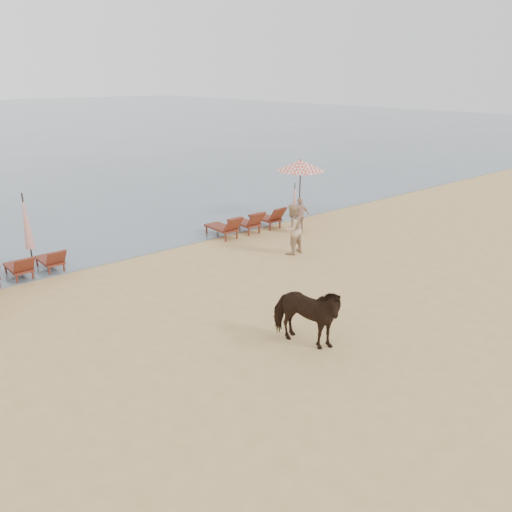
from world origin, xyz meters
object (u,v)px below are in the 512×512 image
(umbrella_open_right, at_px, (301,165))
(beachgoer_right_a, at_px, (292,229))
(lounger_cluster_left, at_px, (20,267))
(cow, at_px, (305,315))
(lounger_cluster_right, at_px, (247,222))
(umbrella_closed_left, at_px, (26,222))
(beachgoer_right_b, at_px, (300,215))
(umbrella_closed_right, at_px, (294,201))

(umbrella_open_right, xyz_separation_m, beachgoer_right_a, (-3.81, -3.54, -1.45))
(lounger_cluster_left, height_order, beachgoer_right_a, beachgoer_right_a)
(cow, bearing_deg, lounger_cluster_right, 39.86)
(lounger_cluster_left, distance_m, umbrella_closed_left, 1.68)
(umbrella_closed_left, relative_size, beachgoer_right_b, 1.74)
(lounger_cluster_left, xyz_separation_m, cow, (4.11, -8.86, 0.41))
(umbrella_closed_left, bearing_deg, lounger_cluster_left, -122.74)
(beachgoer_right_a, bearing_deg, lounger_cluster_left, -30.13)
(umbrella_closed_right, xyz_separation_m, cow, (-6.50, -7.26, -0.43))
(umbrella_closed_left, distance_m, cow, 10.49)
(lounger_cluster_left, distance_m, umbrella_closed_right, 10.76)
(lounger_cluster_right, relative_size, beachgoer_right_a, 1.64)
(lounger_cluster_right, relative_size, umbrella_open_right, 1.16)
(lounger_cluster_left, distance_m, beachgoer_right_a, 9.25)
(lounger_cluster_left, relative_size, umbrella_open_right, 1.01)
(umbrella_closed_right, height_order, beachgoer_right_b, umbrella_closed_right)
(umbrella_closed_right, bearing_deg, umbrella_open_right, 39.99)
(umbrella_closed_right, distance_m, beachgoer_right_b, 0.69)
(umbrella_open_right, relative_size, beachgoer_right_a, 1.41)
(lounger_cluster_left, bearing_deg, beachgoer_right_a, -26.57)
(lounger_cluster_right, xyz_separation_m, beachgoer_right_b, (1.68, -1.39, 0.27))
(lounger_cluster_left, height_order, umbrella_closed_right, umbrella_closed_right)
(cow, distance_m, beachgoer_right_b, 9.33)
(umbrella_closed_left, distance_m, umbrella_closed_right, 10.30)
(lounger_cluster_left, bearing_deg, cow, -67.51)
(umbrella_closed_left, bearing_deg, beachgoer_right_a, -31.71)
(umbrella_closed_left, distance_m, beachgoer_right_b, 10.35)
(umbrella_closed_left, xyz_separation_m, cow, (3.46, -9.88, -0.76))
(umbrella_closed_left, xyz_separation_m, beachgoer_right_b, (9.85, -3.09, -0.84))
(umbrella_open_right, height_order, beachgoer_right_a, umbrella_open_right)
(beachgoer_right_b, bearing_deg, lounger_cluster_right, -29.65)
(umbrella_open_right, bearing_deg, umbrella_closed_left, 166.97)
(lounger_cluster_right, height_order, beachgoer_right_a, beachgoer_right_a)
(umbrella_closed_right, bearing_deg, beachgoer_right_b, -103.22)
(umbrella_closed_right, relative_size, cow, 1.05)
(lounger_cluster_left, height_order, umbrella_closed_left, umbrella_closed_left)
(umbrella_closed_left, height_order, beachgoer_right_a, umbrella_closed_left)
(lounger_cluster_left, bearing_deg, umbrella_closed_right, -10.99)
(lounger_cluster_right, relative_size, umbrella_closed_left, 1.20)
(lounger_cluster_left, bearing_deg, umbrella_closed_left, 54.86)
(umbrella_closed_left, height_order, cow, umbrella_closed_left)
(cow, bearing_deg, beachgoer_right_b, 26.52)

